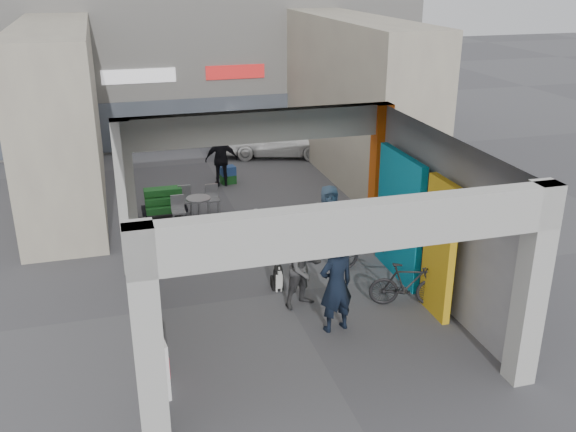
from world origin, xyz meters
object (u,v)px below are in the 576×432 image
object	(u,v)px
bicycle_rear	(408,285)
white_van	(276,138)
bicycle_front	(371,245)
border_collie	(278,279)
man_back_turned	(304,268)
produce_stand	(164,207)
man_crates	(221,159)
man_with_dog	(336,285)
cafe_set	(194,209)
man_elderly	(329,220)

from	to	relation	value
bicycle_rear	white_van	bearing A→B (deg)	17.37
bicycle_front	bicycle_rear	xyz separation A→B (m)	(0.00, -1.92, -0.05)
border_collie	bicycle_front	bearing A→B (deg)	17.66
border_collie	man_back_turned	xyz separation A→B (m)	(0.34, -0.80, 0.58)
produce_stand	man_crates	world-z (taller)	man_crates
produce_stand	man_with_dog	world-z (taller)	man_with_dog
man_back_turned	cafe_set	bearing A→B (deg)	85.60
cafe_set	produce_stand	size ratio (longest dim) A/B	1.14
bicycle_rear	bicycle_front	bearing A→B (deg)	18.68
man_with_dog	man_back_turned	bearing A→B (deg)	-85.56
produce_stand	bicycle_rear	bearing A→B (deg)	-42.22
man_crates	white_van	distance (m)	3.76
man_elderly	bicycle_front	world-z (taller)	man_elderly
man_back_turned	man_elderly	distance (m)	2.63
cafe_set	white_van	world-z (taller)	white_van
man_with_dog	bicycle_rear	bearing A→B (deg)	-175.82
border_collie	man_back_turned	world-z (taller)	man_back_turned
cafe_set	man_elderly	size ratio (longest dim) A/B	0.81
man_elderly	bicycle_front	bearing A→B (deg)	-49.26
man_with_dog	white_van	size ratio (longest dim) A/B	0.49
white_van	man_crates	bearing A→B (deg)	154.73
produce_stand	man_back_turned	distance (m)	6.15
cafe_set	man_back_turned	world-z (taller)	man_back_turned
man_with_dog	white_van	bearing A→B (deg)	-110.69
bicycle_rear	man_elderly	bearing A→B (deg)	32.39
produce_stand	man_elderly	bearing A→B (deg)	-30.22
white_van	bicycle_front	bearing A→B (deg)	-165.12
cafe_set	man_back_turned	distance (m)	5.61
bicycle_front	white_van	bearing A→B (deg)	-5.62
produce_stand	man_with_dog	distance (m)	7.25
bicycle_front	man_elderly	bearing A→B (deg)	32.49
border_collie	bicycle_rear	bearing A→B (deg)	-25.45
produce_stand	border_collie	xyz separation A→B (m)	(1.90, -4.90, -0.07)
man_elderly	bicycle_rear	xyz separation A→B (m)	(0.70, -2.86, -0.39)
man_with_dog	man_back_turned	world-z (taller)	man_with_dog
border_collie	man_back_turned	distance (m)	1.04
man_back_turned	border_collie	bearing A→B (deg)	93.24
bicycle_rear	border_collie	bearing A→B (deg)	78.27
man_crates	bicycle_rear	xyz separation A→B (m)	(2.24, -8.56, -0.39)
white_van	man_elderly	bearing A→B (deg)	-169.98
man_back_turned	bicycle_front	distance (m)	2.44
cafe_set	white_van	size ratio (longest dim) A/B	0.35
cafe_set	produce_stand	xyz separation A→B (m)	(-0.76, 0.32, 0.02)
man_with_dog	man_crates	world-z (taller)	man_with_dog
produce_stand	man_back_turned	xyz separation A→B (m)	(2.24, -5.70, 0.51)
man_with_dog	bicycle_front	bearing A→B (deg)	-136.97
man_back_turned	produce_stand	bearing A→B (deg)	91.66
produce_stand	man_crates	bearing A→B (deg)	61.82
produce_stand	white_van	distance (m)	6.80
bicycle_front	man_with_dog	bearing A→B (deg)	140.14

